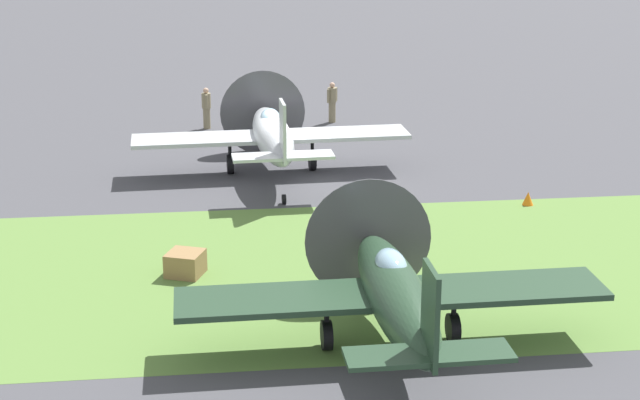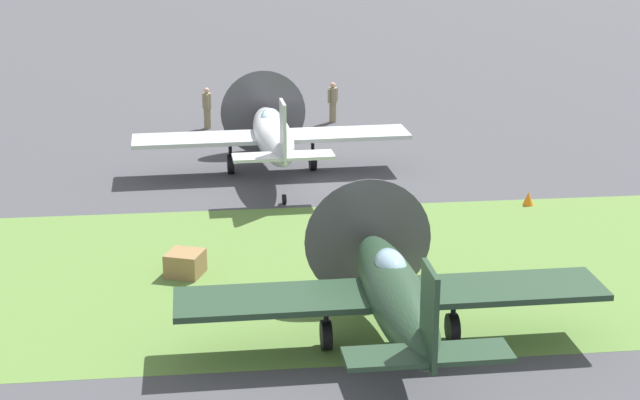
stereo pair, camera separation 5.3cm
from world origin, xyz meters
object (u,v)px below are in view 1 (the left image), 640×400
(airplane_wingman, at_px, (394,292))
(runway_marker_cone, at_px, (528,198))
(ground_crew_chief, at_px, (332,101))
(ground_crew_mechanic, at_px, (206,107))
(airplane_lead, at_px, (272,134))
(supply_crate, at_px, (185,264))

(airplane_wingman, xyz_separation_m, runway_marker_cone, (6.24, 9.88, -1.23))
(ground_crew_chief, bearing_deg, runway_marker_cone, 68.99)
(airplane_wingman, xyz_separation_m, ground_crew_chief, (1.40, 21.88, -0.54))
(airplane_wingman, distance_m, runway_marker_cone, 11.76)
(airplane_wingman, relative_size, ground_crew_mechanic, 5.59)
(airplane_wingman, height_order, ground_crew_mechanic, airplane_wingman)
(airplane_lead, bearing_deg, runway_marker_cone, -31.17)
(ground_crew_chief, height_order, supply_crate, ground_crew_chief)
(airplane_lead, xyz_separation_m, ground_crew_chief, (3.09, 7.58, -0.56))
(airplane_wingman, bearing_deg, ground_crew_mechanic, 99.62)
(ground_crew_chief, bearing_deg, ground_crew_mechanic, -37.48)
(ground_crew_mechanic, bearing_deg, airplane_lead, 13.53)
(airplane_wingman, distance_m, ground_crew_mechanic, 21.73)
(supply_crate, bearing_deg, ground_crew_mechanic, 87.44)
(airplane_lead, distance_m, airplane_wingman, 14.39)
(supply_crate, relative_size, runway_marker_cone, 2.05)
(airplane_lead, relative_size, airplane_wingman, 1.02)
(airplane_wingman, bearing_deg, supply_crate, 131.36)
(ground_crew_mechanic, bearing_deg, airplane_wingman, 6.32)
(supply_crate, xyz_separation_m, runway_marker_cone, (10.91, 4.74, -0.10))
(ground_crew_mechanic, distance_m, runway_marker_cone, 15.36)
(airplane_lead, height_order, ground_crew_chief, airplane_lead)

